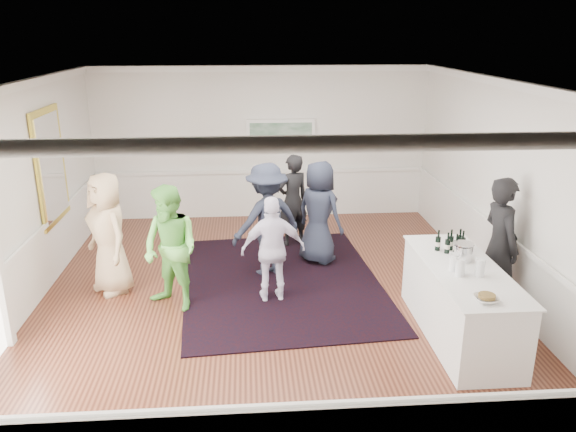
{
  "coord_description": "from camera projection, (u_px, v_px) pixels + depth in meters",
  "views": [
    {
      "loc": [
        -0.32,
        -7.72,
        3.87
      ],
      "look_at": [
        0.27,
        0.2,
        1.23
      ],
      "focal_mm": 35.0,
      "sensor_mm": 36.0,
      "label": 1
    }
  ],
  "objects": [
    {
      "name": "floor",
      "position": [
        271.0,
        297.0,
        8.55
      ],
      "size": [
        8.0,
        8.0,
        0.0
      ],
      "primitive_type": "plane",
      "color": "brown",
      "rests_on": "ground"
    },
    {
      "name": "ceiling",
      "position": [
        269.0,
        82.0,
        7.54
      ],
      "size": [
        7.0,
        8.0,
        0.02
      ],
      "primitive_type": "cube",
      "color": "white",
      "rests_on": "wall_back"
    },
    {
      "name": "wall_left",
      "position": [
        19.0,
        202.0,
        7.79
      ],
      "size": [
        0.02,
        8.0,
        3.2
      ],
      "primitive_type": "cube",
      "color": "white",
      "rests_on": "floor"
    },
    {
      "name": "wall_right",
      "position": [
        507.0,
        192.0,
        8.29
      ],
      "size": [
        0.02,
        8.0,
        3.2
      ],
      "primitive_type": "cube",
      "color": "white",
      "rests_on": "floor"
    },
    {
      "name": "wall_back",
      "position": [
        262.0,
        143.0,
        11.83
      ],
      "size": [
        7.0,
        0.02,
        3.2
      ],
      "primitive_type": "cube",
      "color": "white",
      "rests_on": "floor"
    },
    {
      "name": "wall_front",
      "position": [
        294.0,
        345.0,
        4.26
      ],
      "size": [
        7.0,
        0.02,
        3.2
      ],
      "primitive_type": "cube",
      "color": "white",
      "rests_on": "floor"
    },
    {
      "name": "wainscoting",
      "position": [
        271.0,
        267.0,
        8.39
      ],
      "size": [
        7.0,
        8.0,
        1.0
      ],
      "primitive_type": null,
      "color": "white",
      "rests_on": "floor"
    },
    {
      "name": "mirror",
      "position": [
        51.0,
        166.0,
        8.96
      ],
      "size": [
        0.05,
        1.25,
        1.85
      ],
      "color": "yellow",
      "rests_on": "wall_left"
    },
    {
      "name": "landscape_painting",
      "position": [
        281.0,
        135.0,
        11.75
      ],
      "size": [
        1.44,
        0.06,
        0.66
      ],
      "color": "white",
      "rests_on": "wall_back"
    },
    {
      "name": "area_rug",
      "position": [
        281.0,
        281.0,
        9.07
      ],
      "size": [
        3.39,
        4.28,
        0.02
      ],
      "primitive_type": "cube",
      "rotation": [
        0.0,
        0.0,
        0.08
      ],
      "color": "black",
      "rests_on": "floor"
    },
    {
      "name": "serving_table",
      "position": [
        460.0,
        302.0,
        7.33
      ],
      "size": [
        0.92,
        2.43,
        0.98
      ],
      "color": "white",
      "rests_on": "floor"
    },
    {
      "name": "bartender",
      "position": [
        500.0,
        246.0,
        7.88
      ],
      "size": [
        0.56,
        0.77,
        1.98
      ],
      "primitive_type": "imported",
      "rotation": [
        0.0,
        0.0,
        1.69
      ],
      "color": "black",
      "rests_on": "floor"
    },
    {
      "name": "guest_tan",
      "position": [
        108.0,
        233.0,
        8.49
      ],
      "size": [
        1.04,
        1.1,
        1.89
      ],
      "primitive_type": "imported",
      "rotation": [
        0.0,
        0.0,
        -0.91
      ],
      "color": "tan",
      "rests_on": "floor"
    },
    {
      "name": "guest_green",
      "position": [
        171.0,
        249.0,
        7.96
      ],
      "size": [
        1.13,
        1.09,
        1.83
      ],
      "primitive_type": "imported",
      "rotation": [
        0.0,
        0.0,
        -0.65
      ],
      "color": "#66C14D",
      "rests_on": "floor"
    },
    {
      "name": "guest_lilac",
      "position": [
        273.0,
        250.0,
        8.24
      ],
      "size": [
        0.97,
        0.47,
        1.61
      ],
      "primitive_type": "imported",
      "rotation": [
        0.0,
        0.0,
        3.22
      ],
      "color": "white",
      "rests_on": "floor"
    },
    {
      "name": "guest_dark_a",
      "position": [
        267.0,
        220.0,
        9.11
      ],
      "size": [
        1.4,
        1.17,
        1.88
      ],
      "primitive_type": "imported",
      "rotation": [
        0.0,
        0.0,
        3.62
      ],
      "color": "#222839",
      "rests_on": "floor"
    },
    {
      "name": "guest_dark_b",
      "position": [
        293.0,
        200.0,
        10.39
      ],
      "size": [
        0.75,
        0.66,
        1.74
      ],
      "primitive_type": "imported",
      "rotation": [
        0.0,
        0.0,
        3.61
      ],
      "color": "black",
      "rests_on": "floor"
    },
    {
      "name": "guest_navy",
      "position": [
        319.0,
        213.0,
        9.61
      ],
      "size": [
        1.03,
        1.02,
        1.79
      ],
      "primitive_type": "imported",
      "rotation": [
        0.0,
        0.0,
        2.38
      ],
      "color": "#222839",
      "rests_on": "floor"
    },
    {
      "name": "wine_bottles",
      "position": [
        453.0,
        241.0,
        7.65
      ],
      "size": [
        0.4,
        0.26,
        0.31
      ],
      "color": "black",
      "rests_on": "serving_table"
    },
    {
      "name": "juice_pitchers",
      "position": [
        465.0,
        265.0,
        6.94
      ],
      "size": [
        0.38,
        0.3,
        0.24
      ],
      "color": "#64A73B",
      "rests_on": "serving_table"
    },
    {
      "name": "ice_bucket",
      "position": [
        463.0,
        253.0,
        7.35
      ],
      "size": [
        0.26,
        0.26,
        0.25
      ],
      "primitive_type": "cylinder",
      "color": "silver",
      "rests_on": "serving_table"
    },
    {
      "name": "nut_bowl",
      "position": [
        487.0,
        298.0,
        6.27
      ],
      "size": [
        0.28,
        0.28,
        0.08
      ],
      "color": "white",
      "rests_on": "serving_table"
    }
  ]
}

